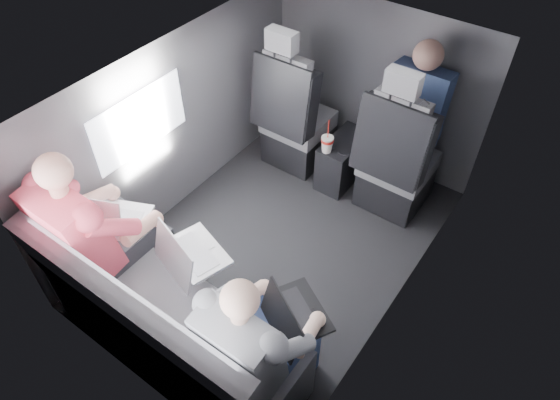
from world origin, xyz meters
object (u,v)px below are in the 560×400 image
Objects in this scene: laptop_black at (292,314)px; rear_bench at (169,327)px; front_seat_left at (294,123)px; laptop_white at (110,217)px; front_seat_right at (395,166)px; passenger_rear_left at (98,231)px; laptop_silver at (189,254)px; passenger_rear_right at (259,341)px; center_console at (343,160)px; passenger_front_right at (416,108)px; soda_cup at (327,144)px.

rear_bench is at bearing -154.36° from laptop_black.
front_seat_left is 1.71m from laptop_white.
front_seat_right is 0.99× the size of passenger_rear_left.
front_seat_right is 2.89× the size of laptop_silver.
passenger_rear_right is at bearing 9.40° from rear_bench.
front_seat_left is 0.49m from center_console.
passenger_front_right is at bearing 94.29° from passenger_rear_right.
laptop_black is 1.24m from passenger_rear_left.
rear_bench is at bearing -18.72° from laptop_white.
center_console is 1.89m from laptop_white.
passenger_rear_right is at bearing -85.71° from passenger_front_right.
soda_cup is at bearing 110.77° from passenger_rear_right.
rear_bench reaches higher than laptop_silver.
front_seat_left is 0.99× the size of passenger_rear_left.
laptop_silver is at bearing -107.42° from front_seat_right.
passenger_front_right reaches higher than rear_bench.
rear_bench is 3.42× the size of laptop_black.
passenger_rear_right is (1.03, -1.81, 0.21)m from front_seat_left.
laptop_white is at bearing -110.08° from center_console.
passenger_rear_left is (-0.59, -1.85, 0.45)m from center_console.
soda_cup reaches higher than center_console.
front_seat_right reaches higher than center_console.
front_seat_left is 1.07× the size of passenger_rear_right.
center_console is at bearing -152.77° from passenger_front_right.
soda_cup is 0.61× the size of laptop_black.
passenger_rear_left is at bearing -160.25° from laptop_silver.
passenger_front_right is (0.87, 0.26, 0.35)m from front_seat_left.
laptop_white is at bearing 174.42° from passenger_rear_right.
front_seat_left is at bearing 103.63° from laptop_silver.
rear_bench is at bearing -9.13° from passenger_rear_left.
laptop_black is 0.56× the size of passenger_front_right.
front_seat_right is 0.53m from soda_cup.
passenger_rear_right reaches higher than center_console.
passenger_rear_right reaches higher than laptop_black.
center_console is 1.03× the size of laptop_white.
laptop_white and laptop_silver have the same top height.
passenger_rear_left is at bearing -107.62° from center_console.
laptop_white is 0.39× the size of passenger_rear_right.
front_seat_right is 1.82m from passenger_rear_right.
passenger_rear_left is at bearing 170.87° from rear_bench.
laptop_white is at bearing -175.96° from laptop_black.
front_seat_left is 1.94m from laptop_black.
rear_bench is at bearing -101.10° from passenger_front_right.
laptop_black reaches higher than soda_cup.
soda_cup is at bearing 72.02° from passenger_rear_left.
laptop_black is 0.39× the size of passenger_rear_right.
passenger_front_right is at bearing 61.53° from laptop_white.
center_console is at bearing 88.01° from laptop_silver.
front_seat_left is at bearing 85.67° from passenger_rear_left.
passenger_rear_right reaches higher than rear_bench.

